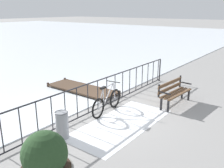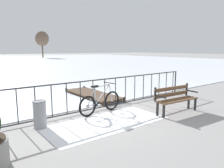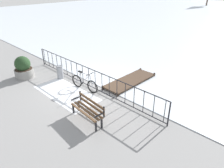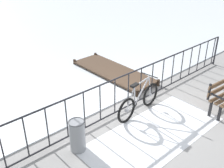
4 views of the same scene
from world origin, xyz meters
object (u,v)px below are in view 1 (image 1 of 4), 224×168
(park_bench, at_px, (174,91))
(bicycle_near_railing, at_px, (107,102))
(trash_bin, at_px, (62,125))
(planter_with_shrub, at_px, (46,166))

(park_bench, bearing_deg, bicycle_near_railing, 144.66)
(bicycle_near_railing, distance_m, park_bench, 2.46)
(park_bench, bearing_deg, trash_bin, 161.57)
(planter_with_shrub, xyz_separation_m, trash_bin, (1.56, 1.32, -0.18))
(bicycle_near_railing, distance_m, trash_bin, 2.01)
(planter_with_shrub, bearing_deg, park_bench, -0.20)
(park_bench, distance_m, trash_bin, 4.23)
(bicycle_near_railing, xyz_separation_m, planter_with_shrub, (-3.57, -1.40, 0.18))
(trash_bin, bearing_deg, planter_with_shrub, -139.74)
(bicycle_near_railing, height_order, trash_bin, bicycle_near_railing)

